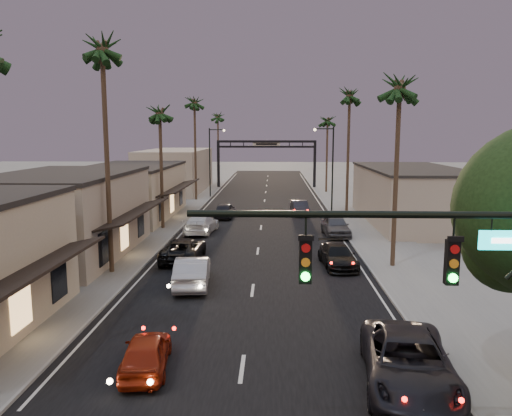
# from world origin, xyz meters

# --- Properties ---
(ground) EXTENTS (200.00, 200.00, 0.00)m
(ground) POSITION_xyz_m (0.00, 40.00, 0.00)
(ground) COLOR slate
(ground) RESTS_ON ground
(road) EXTENTS (14.00, 120.00, 0.02)m
(road) POSITION_xyz_m (0.00, 45.00, 0.00)
(road) COLOR black
(road) RESTS_ON ground
(sidewalk_left) EXTENTS (5.00, 92.00, 0.12)m
(sidewalk_left) POSITION_xyz_m (-9.50, 52.00, 0.06)
(sidewalk_left) COLOR slate
(sidewalk_left) RESTS_ON ground
(sidewalk_right) EXTENTS (5.00, 92.00, 0.12)m
(sidewalk_right) POSITION_xyz_m (9.50, 52.00, 0.06)
(sidewalk_right) COLOR slate
(sidewalk_right) RESTS_ON ground
(storefront_mid) EXTENTS (8.00, 14.00, 5.50)m
(storefront_mid) POSITION_xyz_m (-13.00, 26.00, 2.75)
(storefront_mid) COLOR #9F927F
(storefront_mid) RESTS_ON ground
(storefront_far) EXTENTS (8.00, 16.00, 5.00)m
(storefront_far) POSITION_xyz_m (-13.00, 42.00, 2.50)
(storefront_far) COLOR #B8A98C
(storefront_far) RESTS_ON ground
(storefront_dist) EXTENTS (8.00, 20.00, 6.00)m
(storefront_dist) POSITION_xyz_m (-13.00, 65.00, 3.00)
(storefront_dist) COLOR #9F927F
(storefront_dist) RESTS_ON ground
(building_right) EXTENTS (8.00, 18.00, 5.00)m
(building_right) POSITION_xyz_m (14.00, 40.00, 2.50)
(building_right) COLOR #9F927F
(building_right) RESTS_ON ground
(traffic_signal) EXTENTS (8.51, 0.22, 7.80)m
(traffic_signal) POSITION_xyz_m (5.69, 4.00, 5.08)
(traffic_signal) COLOR black
(traffic_signal) RESTS_ON ground
(arch) EXTENTS (15.20, 0.40, 7.27)m
(arch) POSITION_xyz_m (0.00, 70.00, 5.53)
(arch) COLOR black
(arch) RESTS_ON ground
(streetlight_right) EXTENTS (2.13, 0.30, 9.00)m
(streetlight_right) POSITION_xyz_m (6.92, 45.00, 5.33)
(streetlight_right) COLOR black
(streetlight_right) RESTS_ON ground
(streetlight_left) EXTENTS (2.13, 0.30, 9.00)m
(streetlight_left) POSITION_xyz_m (-6.92, 58.00, 5.33)
(streetlight_left) COLOR black
(streetlight_left) RESTS_ON ground
(palm_lb) EXTENTS (3.20, 3.20, 15.20)m
(palm_lb) POSITION_xyz_m (-8.60, 22.00, 13.39)
(palm_lb) COLOR #38281C
(palm_lb) RESTS_ON ground
(palm_lc) EXTENTS (3.20, 3.20, 12.20)m
(palm_lc) POSITION_xyz_m (-8.60, 36.00, 10.47)
(palm_lc) COLOR #38281C
(palm_lc) RESTS_ON ground
(palm_ld) EXTENTS (3.20, 3.20, 14.20)m
(palm_ld) POSITION_xyz_m (-8.60, 55.00, 12.42)
(palm_ld) COLOR #38281C
(palm_ld) RESTS_ON ground
(palm_ra) EXTENTS (3.20, 3.20, 13.20)m
(palm_ra) POSITION_xyz_m (8.60, 24.00, 11.44)
(palm_ra) COLOR #38281C
(palm_ra) RESTS_ON ground
(palm_rb) EXTENTS (3.20, 3.20, 14.20)m
(palm_rb) POSITION_xyz_m (8.60, 44.00, 12.42)
(palm_rb) COLOR #38281C
(palm_rb) RESTS_ON ground
(palm_rc) EXTENTS (3.20, 3.20, 12.20)m
(palm_rc) POSITION_xyz_m (8.60, 64.00, 10.47)
(palm_rc) COLOR #38281C
(palm_rc) RESTS_ON ground
(palm_far) EXTENTS (3.20, 3.20, 13.20)m
(palm_far) POSITION_xyz_m (-8.30, 78.00, 11.44)
(palm_far) COLOR #38281C
(palm_far) RESTS_ON ground
(oncoming_red) EXTENTS (2.00, 4.06, 1.33)m
(oncoming_red) POSITION_xyz_m (-3.39, 9.78, 0.66)
(oncoming_red) COLOR maroon
(oncoming_red) RESTS_ON ground
(oncoming_pickup) EXTENTS (2.48, 5.38, 1.49)m
(oncoming_pickup) POSITION_xyz_m (-4.83, 25.20, 0.75)
(oncoming_pickup) COLOR black
(oncoming_pickup) RESTS_ON ground
(oncoming_silver) EXTENTS (2.19, 5.17, 1.66)m
(oncoming_silver) POSITION_xyz_m (-3.34, 19.70, 0.83)
(oncoming_silver) COLOR #A0A0A5
(oncoming_silver) RESTS_ON ground
(oncoming_white) EXTENTS (2.71, 5.52, 1.54)m
(oncoming_white) POSITION_xyz_m (-4.98, 34.44, 0.77)
(oncoming_white) COLOR silver
(oncoming_white) RESTS_ON ground
(oncoming_dgrey) EXTENTS (2.10, 4.59, 1.53)m
(oncoming_dgrey) POSITION_xyz_m (-3.71, 42.01, 0.76)
(oncoming_dgrey) COLOR black
(oncoming_dgrey) RESTS_ON ground
(curbside_near) EXTENTS (3.54, 6.46, 1.71)m
(curbside_near) POSITION_xyz_m (5.58, 8.96, 0.86)
(curbside_near) COLOR black
(curbside_near) RESTS_ON ground
(curbside_black) EXTENTS (2.37, 4.96, 1.40)m
(curbside_black) POSITION_xyz_m (5.16, 24.00, 0.70)
(curbside_black) COLOR black
(curbside_black) RESTS_ON ground
(curbside_grey) EXTENTS (2.26, 4.99, 1.66)m
(curbside_grey) POSITION_xyz_m (6.20, 33.61, 0.83)
(curbside_grey) COLOR #444549
(curbside_grey) RESTS_ON ground
(curbside_far) EXTENTS (1.94, 4.50, 1.44)m
(curbside_far) POSITION_xyz_m (3.83, 44.20, 0.72)
(curbside_far) COLOR black
(curbside_far) RESTS_ON ground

